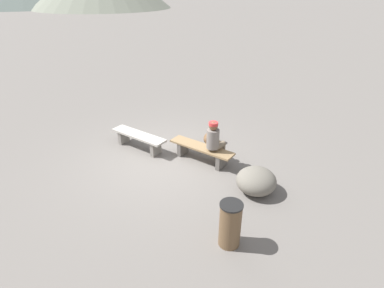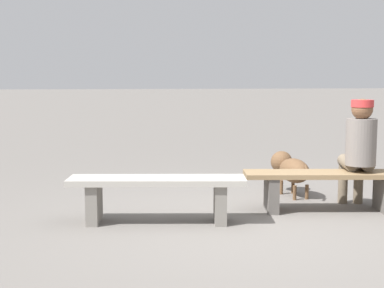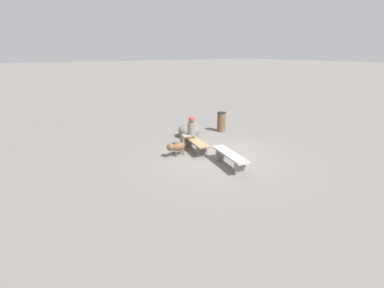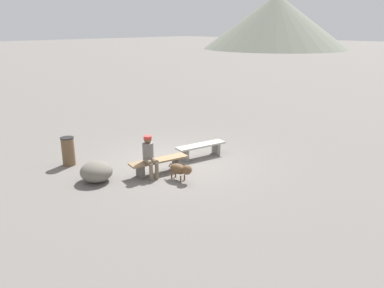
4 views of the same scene
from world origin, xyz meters
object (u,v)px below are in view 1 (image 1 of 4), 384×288
object	(u,v)px
dog	(210,136)
trash_bin	(230,224)
bench_right	(201,151)
boulder	(256,181)
seated_person	(215,139)
bench_left	(139,138)

from	to	relation	value
dog	trash_bin	bearing A→B (deg)	-159.09
bench_right	boulder	size ratio (longest dim) A/B	2.03
dog	trash_bin	world-z (taller)	trash_bin
dog	boulder	bearing A→B (deg)	-138.51
dog	boulder	xyz separation A→B (m)	(1.73, -1.70, -0.05)
seated_person	trash_bin	xyz separation A→B (m)	(1.20, -2.62, -0.26)
boulder	seated_person	bearing A→B (deg)	147.89
seated_person	dog	world-z (taller)	seated_person
seated_person	boulder	distance (m)	1.60
dog	trash_bin	size ratio (longest dim) A/B	0.94
bench_left	bench_right	world-z (taller)	bench_left
seated_person	dog	xyz separation A→B (m)	(-0.43, 0.88, -0.38)
bench_left	dog	bearing A→B (deg)	39.48
bench_right	dog	bearing A→B (deg)	106.91
bench_right	trash_bin	size ratio (longest dim) A/B	2.05
bench_left	trash_bin	world-z (taller)	trash_bin
bench_left	trash_bin	bearing A→B (deg)	-23.53
boulder	trash_bin	bearing A→B (deg)	-93.40
bench_right	seated_person	distance (m)	0.55
bench_right	dog	world-z (taller)	dog
bench_left	boulder	xyz separation A→B (m)	(3.59, -0.77, -0.04)
seated_person	boulder	world-z (taller)	seated_person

